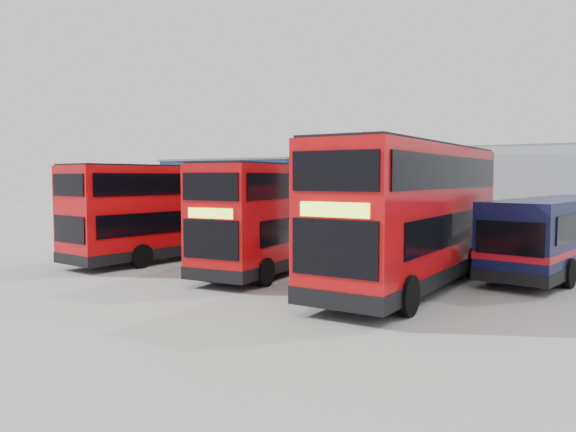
{
  "coord_description": "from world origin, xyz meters",
  "views": [
    {
      "loc": [
        12.1,
        -20.68,
        3.71
      ],
      "look_at": [
        0.62,
        -0.74,
        2.1
      ],
      "focal_mm": 35.0,
      "sensor_mm": 36.0,
      "label": 1
    }
  ],
  "objects": [
    {
      "name": "double_decker_left",
      "position": [
        -5.16,
        -1.39,
        2.1
      ],
      "size": [
        3.78,
        10.21,
        4.23
      ],
      "rotation": [
        0.0,
        0.0,
        3.0
      ],
      "color": "red",
      "rests_on": "ground"
    },
    {
      "name": "maintenance_shed",
      "position": [
        8.0,
        20.0,
        2.6
      ],
      "size": [
        30.5,
        12.0,
        5.89
      ],
      "color": "#979CA5",
      "rests_on": "ground"
    },
    {
      "name": "double_decker_right",
      "position": [
        6.39,
        -2.41,
        2.38
      ],
      "size": [
        3.27,
        11.44,
        4.79
      ],
      "rotation": [
        0.0,
        0.0,
        -0.04
      ],
      "color": "red",
      "rests_on": "ground"
    },
    {
      "name": "single_decker_blue",
      "position": [
        10.39,
        3.18,
        1.44
      ],
      "size": [
        4.41,
        10.91,
        2.89
      ],
      "rotation": [
        0.0,
        0.0,
        2.95
      ],
      "color": "#0C1537",
      "rests_on": "ground"
    },
    {
      "name": "office_block",
      "position": [
        -14.0,
        17.99,
        2.58
      ],
      "size": [
        12.3,
        8.32,
        5.12
      ],
      "color": "navy",
      "rests_on": "ground"
    },
    {
      "name": "ground_plane",
      "position": [
        0.0,
        0.0,
        0.0
      ],
      "size": [
        120.0,
        120.0,
        0.0
      ],
      "primitive_type": "plane",
      "color": "gray",
      "rests_on": "ground"
    },
    {
      "name": "panel_van",
      "position": [
        -19.46,
        11.18,
        1.24
      ],
      "size": [
        3.57,
        5.44,
        2.22
      ],
      "rotation": [
        0.0,
        0.0,
        -0.34
      ],
      "color": "silver",
      "rests_on": "ground"
    },
    {
      "name": "double_decker_centre",
      "position": [
        0.71,
        -1.43,
        2.1
      ],
      "size": [
        2.98,
        10.08,
        4.21
      ],
      "rotation": [
        0.0,
        0.0,
        0.06
      ],
      "color": "red",
      "rests_on": "ground"
    }
  ]
}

